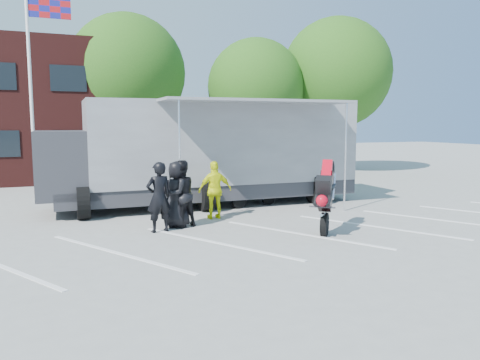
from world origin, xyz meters
TOP-DOWN VIEW (x-y plane):
  - ground at (0.00, 0.00)m, footprint 100.00×100.00m
  - parking_bay_lines at (0.00, 1.00)m, footprint 18.09×13.33m
  - flagpole at (-6.24, 10.00)m, footprint 1.61×0.12m
  - tree_left at (-2.00, 16.00)m, footprint 6.12×6.12m
  - tree_mid at (5.00, 15.00)m, footprint 5.44×5.44m
  - tree_right at (10.00, 14.50)m, footprint 6.46×6.46m
  - transporter_truck at (-0.63, 6.23)m, footprint 11.62×5.71m
  - parked_motorcycle at (0.68, 5.31)m, footprint 2.00×1.07m
  - stunt_bike_rider at (1.08, 1.20)m, footprint 1.81×1.93m
  - spectator_leather_a at (-2.67, 3.08)m, footprint 0.97×0.69m
  - spectator_leather_b at (-3.26, 2.71)m, footprint 0.75×0.55m
  - spectator_leather_c at (-2.57, 3.06)m, footprint 1.11×1.00m
  - spectator_hivis at (-1.28, 3.84)m, footprint 1.05×0.47m

SIDE VIEW (x-z plane):
  - ground at x=0.00m, z-range 0.00..0.00m
  - transporter_truck at x=-0.63m, z-range -1.84..1.84m
  - parked_motorcycle at x=0.68m, z-range -0.50..0.50m
  - stunt_bike_rider at x=1.08m, z-range -1.06..1.06m
  - parking_bay_lines at x=0.00m, z-range 0.00..0.01m
  - spectator_hivis at x=-1.28m, z-range 0.00..1.77m
  - spectator_leather_a at x=-2.67m, z-range 0.00..1.88m
  - spectator_leather_c at x=-2.57m, z-range 0.00..1.89m
  - spectator_leather_b at x=-3.26m, z-range 0.00..1.90m
  - tree_mid at x=5.00m, z-range 1.10..8.78m
  - flagpole at x=-6.24m, z-range 1.05..9.05m
  - tree_left at x=-2.00m, z-range 1.25..9.89m
  - tree_right at x=10.00m, z-range 1.32..10.44m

